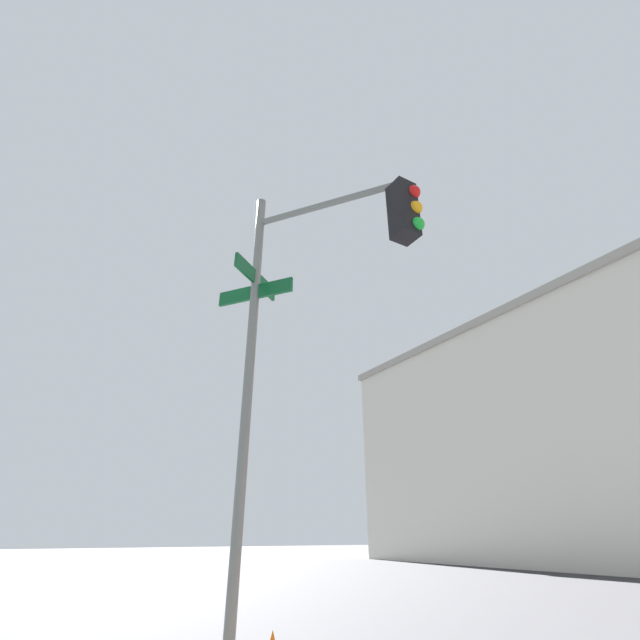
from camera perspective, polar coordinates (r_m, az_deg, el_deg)
name	(u,v)px	position (r m, az deg, el deg)	size (l,w,h in m)	color
traffic_signal_near	(320,288)	(5.47, 0.05, 4.13)	(2.30, 1.82, 5.69)	slate
building_stucco	(587,450)	(30.29, 31.25, -14.19)	(18.43, 18.40, 11.19)	beige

